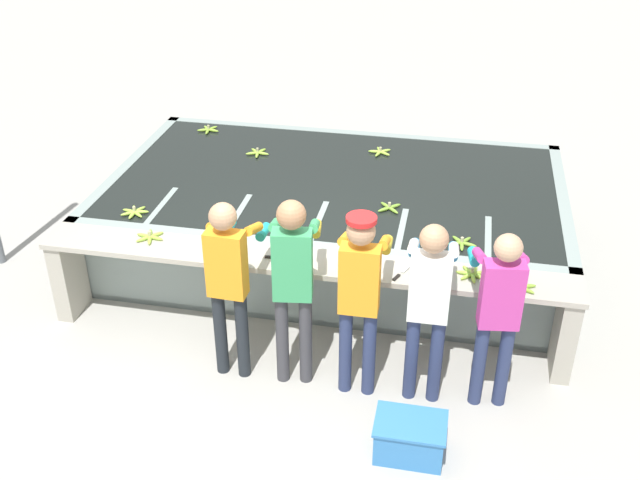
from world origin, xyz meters
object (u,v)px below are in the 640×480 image
object	(u,v)px
banana_bunch_floating_3	(258,153)
worker_1	(293,275)
worker_0	(229,274)
banana_bunch_floating_0	(135,212)
banana_bunch_ledge_2	(472,274)
banana_bunch_floating_5	(462,243)
banana_bunch_ledge_1	(150,237)
knife_1	(400,274)
banana_bunch_floating_1	(380,152)
banana_bunch_floating_4	(389,208)
crate	(410,438)
banana_bunch_floating_2	(209,130)
worker_4	(499,305)
worker_3	(429,297)
worker_2	(360,288)
banana_bunch_ledge_0	(520,286)
knife_0	(278,258)

from	to	relation	value
banana_bunch_floating_3	worker_1	bearing A→B (deg)	-68.73
worker_0	banana_bunch_floating_0	world-z (taller)	worker_0
worker_0	banana_bunch_ledge_2	size ratio (longest dim) A/B	6.00
banana_bunch_floating_5	banana_bunch_ledge_1	world-z (taller)	banana_bunch_ledge_1
knife_1	worker_1	bearing A→B (deg)	-150.63
worker_1	banana_bunch_floating_1	xyz separation A→B (m)	(0.33, 3.01, -0.17)
banana_bunch_floating_4	knife_1	xyz separation A→B (m)	(0.23, -1.18, -0.01)
banana_bunch_floating_5	crate	bearing A→B (deg)	-98.29
banana_bunch_floating_2	worker_4	bearing A→B (deg)	-42.84
banana_bunch_floating_0	banana_bunch_floating_1	distance (m)	2.93
crate	banana_bunch_floating_1	bearing A→B (deg)	101.20
banana_bunch_floating_1	banana_bunch_floating_4	world-z (taller)	same
worker_4	banana_bunch_floating_2	distance (m)	4.76
banana_bunch_floating_4	banana_bunch_ledge_1	world-z (taller)	banana_bunch_ledge_1
worker_3	banana_bunch_ledge_1	distance (m)	2.70
worker_3	knife_1	size ratio (longest dim) A/B	4.99
banana_bunch_floating_2	banana_bunch_ledge_1	size ratio (longest dim) A/B	0.98
banana_bunch_floating_3	crate	xyz separation A→B (m)	(2.12, -3.42, -0.73)
worker_0	worker_2	world-z (taller)	worker_2
banana_bunch_floating_5	knife_1	bearing A→B (deg)	-128.62
banana_bunch_floating_5	worker_2	bearing A→B (deg)	-124.62
banana_bunch_ledge_0	banana_bunch_ledge_1	distance (m)	3.35
banana_bunch_floating_3	banana_bunch_floating_5	distance (m)	2.88
worker_3	banana_bunch_floating_5	xyz separation A→B (m)	(0.23, 1.10, -0.11)
banana_bunch_floating_2	crate	xyz separation A→B (m)	(2.91, -3.98, -0.73)
worker_4	banana_bunch_ledge_2	size ratio (longest dim) A/B	5.78
knife_1	worker_4	bearing A→B (deg)	-27.78
worker_3	banana_bunch_floating_0	distance (m)	3.15
banana_bunch_ledge_0	crate	size ratio (longest dim) A/B	0.51
worker_1	knife_1	bearing A→B (deg)	29.37
worker_3	banana_bunch_floating_1	world-z (taller)	worker_3
banana_bunch_ledge_1	worker_2	bearing A→B (deg)	-17.72
worker_1	worker_2	xyz separation A→B (m)	(0.55, -0.03, -0.03)
banana_bunch_ledge_0	knife_1	bearing A→B (deg)	179.16
banana_bunch_ledge_0	banana_bunch_floating_5	bearing A→B (deg)	128.05
banana_bunch_ledge_2	banana_bunch_ledge_0	bearing A→B (deg)	-16.92
worker_4	banana_bunch_floating_4	size ratio (longest dim) A/B	7.15
banana_bunch_floating_2	knife_0	xyz separation A→B (m)	(1.58, -2.75, -0.01)
worker_4	knife_0	size ratio (longest dim) A/B	4.62
banana_bunch_ledge_0	crate	world-z (taller)	banana_bunch_ledge_0
worker_3	banana_bunch_floating_2	size ratio (longest dim) A/B	6.03
worker_2	worker_3	bearing A→B (deg)	2.59
worker_3	banana_bunch_floating_4	distance (m)	1.74
banana_bunch_floating_1	banana_bunch_ledge_0	bearing A→B (deg)	-59.62
banana_bunch_floating_2	crate	world-z (taller)	banana_bunch_floating_2
banana_bunch_ledge_1	knife_0	bearing A→B (deg)	-4.87
banana_bunch_floating_3	knife_1	bearing A→B (deg)	-49.87
banana_bunch_floating_1	knife_0	bearing A→B (deg)	-103.34
banana_bunch_floating_0	knife_1	distance (m)	2.75
banana_bunch_ledge_1	banana_bunch_floating_4	bearing A→B (deg)	25.80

